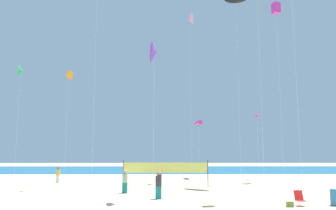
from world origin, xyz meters
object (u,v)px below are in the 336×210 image
at_px(trash_barrel, 335,197).
at_px(kite_magenta_tube, 198,123).
at_px(kite_violet_delta, 154,52).
at_px(kite_orange_delta, 69,75).
at_px(beachgoer_mustard_shirt, 58,174).
at_px(beach_handbag, 290,204).
at_px(kite_pink_delta, 190,19).
at_px(beachgoer_charcoal_shirt, 159,184).
at_px(folding_beach_chair, 300,198).
at_px(kite_green_delta, 21,71).
at_px(kite_red_diamond, 257,116).
at_px(kite_magenta_box, 276,8).
at_px(beachgoer_navy_shirt, 160,179).
at_px(volleyball_net, 166,169).
at_px(beachgoer_sage_shirt, 125,181).

height_order(trash_barrel, kite_magenta_tube, kite_magenta_tube).
bearing_deg(kite_violet_delta, kite_orange_delta, 130.03).
distance_m(beachgoer_mustard_shirt, beach_handbag, 22.87).
height_order(trash_barrel, kite_pink_delta, kite_pink_delta).
relative_size(beachgoer_charcoal_shirt, kite_violet_delta, 0.17).
height_order(trash_barrel, beach_handbag, trash_barrel).
distance_m(folding_beach_chair, beach_handbag, 0.94).
height_order(kite_green_delta, kite_red_diamond, kite_green_delta).
bearing_deg(kite_magenta_box, kite_magenta_tube, 158.62).
bearing_deg(beachgoer_navy_shirt, kite_red_diamond, -105.71).
xyz_separation_m(volleyball_net, beach_handbag, (7.31, -9.83, -1.48)).
height_order(trash_barrel, kite_violet_delta, kite_violet_delta).
height_order(folding_beach_chair, kite_magenta_tube, kite_magenta_tube).
distance_m(beachgoer_mustard_shirt, trash_barrel, 25.02).
relative_size(beachgoer_sage_shirt, beachgoer_navy_shirt, 1.14).
bearing_deg(trash_barrel, beachgoer_sage_shirt, 157.28).
height_order(beachgoer_charcoal_shirt, kite_magenta_tube, kite_magenta_tube).
bearing_deg(beach_handbag, beachgoer_sage_shirt, 149.86).
xyz_separation_m(beach_handbag, kite_orange_delta, (-17.52, 13.75, 10.90)).
xyz_separation_m(beachgoer_mustard_shirt, kite_violet_delta, (10.04, -11.25, 9.34)).
distance_m(beachgoer_charcoal_shirt, kite_magenta_tube, 17.40).
distance_m(beachgoer_mustard_shirt, kite_magenta_tube, 16.67).
height_order(trash_barrel, kite_green_delta, kite_green_delta).
relative_size(volleyball_net, beach_handbag, 19.64).
xyz_separation_m(beachgoer_sage_shirt, folding_beach_chair, (11.24, -5.64, -0.48)).
height_order(volleyball_net, kite_red_diamond, kite_red_diamond).
xyz_separation_m(beachgoer_mustard_shirt, volleyball_net, (10.88, -4.02, 0.78)).
height_order(trash_barrel, kite_magenta_box, kite_magenta_box).
distance_m(folding_beach_chair, kite_magenta_tube, 19.99).
xyz_separation_m(kite_magenta_tube, kite_green_delta, (-17.76, -8.46, 4.28)).
xyz_separation_m(beachgoer_navy_shirt, kite_magenta_tube, (4.46, 9.91, 5.63)).
xyz_separation_m(kite_green_delta, kite_violet_delta, (12.99, -8.01, -0.54)).
relative_size(beachgoer_mustard_shirt, kite_green_delta, 0.14).
bearing_deg(kite_violet_delta, kite_green_delta, 148.33).
bearing_deg(beachgoer_sage_shirt, kite_pink_delta, 42.72).
bearing_deg(kite_magenta_box, folding_beach_chair, -106.85).
relative_size(kite_magenta_tube, kite_violet_delta, 0.62).
xyz_separation_m(beachgoer_charcoal_shirt, kite_red_diamond, (11.32, 15.46, 6.25)).
distance_m(beachgoer_sage_shirt, folding_beach_chair, 12.59).
height_order(beachgoer_mustard_shirt, trash_barrel, beachgoer_mustard_shirt).
xyz_separation_m(kite_pink_delta, kite_magenta_box, (9.97, 0.57, 1.55)).
height_order(kite_magenta_tube, kite_red_diamond, kite_red_diamond).
bearing_deg(kite_magenta_tube, beach_handbag, -79.96).
bearing_deg(beachgoer_charcoal_shirt, trash_barrel, 63.78).
height_order(volleyball_net, kite_green_delta, kite_green_delta).
height_order(folding_beach_chair, kite_pink_delta, kite_pink_delta).
xyz_separation_m(beachgoer_sage_shirt, kite_magenta_box, (15.84, 9.56, 18.45)).
relative_size(beachgoer_navy_shirt, trash_barrel, 1.59).
relative_size(trash_barrel, kite_pink_delta, 0.05).
bearing_deg(beachgoer_navy_shirt, trash_barrel, 175.63).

